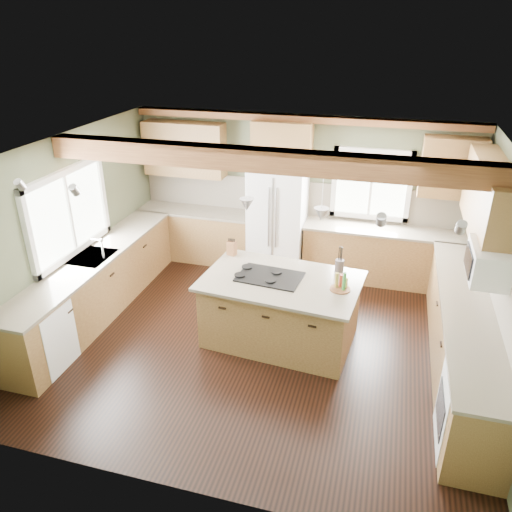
# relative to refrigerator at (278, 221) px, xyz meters

# --- Properties ---
(floor) EXTENTS (5.60, 5.60, 0.00)m
(floor) POSITION_rel_refrigerator_xyz_m (0.30, -2.12, -0.90)
(floor) COLOR black
(floor) RESTS_ON ground
(ceiling) EXTENTS (5.60, 5.60, 0.00)m
(ceiling) POSITION_rel_refrigerator_xyz_m (0.30, -2.12, 1.70)
(ceiling) COLOR silver
(ceiling) RESTS_ON wall_back
(wall_back) EXTENTS (5.60, 0.00, 5.60)m
(wall_back) POSITION_rel_refrigerator_xyz_m (0.30, 0.38, 0.40)
(wall_back) COLOR #464E37
(wall_back) RESTS_ON ground
(wall_left) EXTENTS (0.00, 5.00, 5.00)m
(wall_left) POSITION_rel_refrigerator_xyz_m (-2.50, -2.12, 0.40)
(wall_left) COLOR #464E37
(wall_left) RESTS_ON ground
(wall_right) EXTENTS (0.00, 5.00, 5.00)m
(wall_right) POSITION_rel_refrigerator_xyz_m (3.10, -2.12, 0.40)
(wall_right) COLOR #464E37
(wall_right) RESTS_ON ground
(ceiling_beam) EXTENTS (5.55, 0.26, 0.26)m
(ceiling_beam) POSITION_rel_refrigerator_xyz_m (0.30, -2.02, 1.57)
(ceiling_beam) COLOR #4D2716
(ceiling_beam) RESTS_ON ceiling
(soffit_trim) EXTENTS (5.55, 0.20, 0.10)m
(soffit_trim) POSITION_rel_refrigerator_xyz_m (0.30, 0.28, 1.64)
(soffit_trim) COLOR #4D2716
(soffit_trim) RESTS_ON ceiling
(backsplash_back) EXTENTS (5.58, 0.03, 0.58)m
(backsplash_back) POSITION_rel_refrigerator_xyz_m (0.30, 0.36, 0.31)
(backsplash_back) COLOR brown
(backsplash_back) RESTS_ON wall_back
(backsplash_right) EXTENTS (0.03, 3.70, 0.58)m
(backsplash_right) POSITION_rel_refrigerator_xyz_m (3.08, -2.07, 0.31)
(backsplash_right) COLOR brown
(backsplash_right) RESTS_ON wall_right
(base_cab_back_left) EXTENTS (2.02, 0.60, 0.88)m
(base_cab_back_left) POSITION_rel_refrigerator_xyz_m (-1.49, 0.08, -0.46)
(base_cab_back_left) COLOR brown
(base_cab_back_left) RESTS_ON floor
(counter_back_left) EXTENTS (2.06, 0.64, 0.04)m
(counter_back_left) POSITION_rel_refrigerator_xyz_m (-1.49, 0.08, 0.00)
(counter_back_left) COLOR brown
(counter_back_left) RESTS_ON base_cab_back_left
(base_cab_back_right) EXTENTS (2.62, 0.60, 0.88)m
(base_cab_back_right) POSITION_rel_refrigerator_xyz_m (1.79, 0.08, -0.46)
(base_cab_back_right) COLOR brown
(base_cab_back_right) RESTS_ON floor
(counter_back_right) EXTENTS (2.66, 0.64, 0.04)m
(counter_back_right) POSITION_rel_refrigerator_xyz_m (1.79, 0.08, 0.00)
(counter_back_right) COLOR brown
(counter_back_right) RESTS_ON base_cab_back_right
(base_cab_left) EXTENTS (0.60, 3.70, 0.88)m
(base_cab_left) POSITION_rel_refrigerator_xyz_m (-2.20, -2.07, -0.46)
(base_cab_left) COLOR brown
(base_cab_left) RESTS_ON floor
(counter_left) EXTENTS (0.64, 3.74, 0.04)m
(counter_left) POSITION_rel_refrigerator_xyz_m (-2.20, -2.07, 0.00)
(counter_left) COLOR brown
(counter_left) RESTS_ON base_cab_left
(base_cab_right) EXTENTS (0.60, 3.70, 0.88)m
(base_cab_right) POSITION_rel_refrigerator_xyz_m (2.80, -2.07, -0.46)
(base_cab_right) COLOR brown
(base_cab_right) RESTS_ON floor
(counter_right) EXTENTS (0.64, 3.74, 0.04)m
(counter_right) POSITION_rel_refrigerator_xyz_m (2.80, -2.07, 0.00)
(counter_right) COLOR brown
(counter_right) RESTS_ON base_cab_right
(upper_cab_back_left) EXTENTS (1.40, 0.35, 0.90)m
(upper_cab_back_left) POSITION_rel_refrigerator_xyz_m (-1.69, 0.21, 1.05)
(upper_cab_back_left) COLOR brown
(upper_cab_back_left) RESTS_ON wall_back
(upper_cab_over_fridge) EXTENTS (0.96, 0.35, 0.70)m
(upper_cab_over_fridge) POSITION_rel_refrigerator_xyz_m (-0.00, 0.21, 1.25)
(upper_cab_over_fridge) COLOR brown
(upper_cab_over_fridge) RESTS_ON wall_back
(upper_cab_right) EXTENTS (0.35, 2.20, 0.90)m
(upper_cab_right) POSITION_rel_refrigerator_xyz_m (2.92, -1.22, 1.05)
(upper_cab_right) COLOR brown
(upper_cab_right) RESTS_ON wall_right
(upper_cab_back_corner) EXTENTS (0.90, 0.35, 0.90)m
(upper_cab_back_corner) POSITION_rel_refrigerator_xyz_m (2.60, 0.21, 1.05)
(upper_cab_back_corner) COLOR brown
(upper_cab_back_corner) RESTS_ON wall_back
(window_left) EXTENTS (0.04, 1.60, 1.05)m
(window_left) POSITION_rel_refrigerator_xyz_m (-2.48, -2.07, 0.65)
(window_left) COLOR white
(window_left) RESTS_ON wall_left
(window_back) EXTENTS (1.10, 0.04, 1.00)m
(window_back) POSITION_rel_refrigerator_xyz_m (1.45, 0.36, 0.65)
(window_back) COLOR white
(window_back) RESTS_ON wall_back
(sink) EXTENTS (0.50, 0.65, 0.03)m
(sink) POSITION_rel_refrigerator_xyz_m (-2.20, -2.07, 0.01)
(sink) COLOR #262628
(sink) RESTS_ON counter_left
(faucet) EXTENTS (0.02, 0.02, 0.28)m
(faucet) POSITION_rel_refrigerator_xyz_m (-2.02, -2.07, 0.15)
(faucet) COLOR #B2B2B7
(faucet) RESTS_ON sink
(dishwasher) EXTENTS (0.60, 0.60, 0.84)m
(dishwasher) POSITION_rel_refrigerator_xyz_m (-2.19, -3.37, -0.47)
(dishwasher) COLOR white
(dishwasher) RESTS_ON floor
(oven) EXTENTS (0.60, 0.72, 0.84)m
(oven) POSITION_rel_refrigerator_xyz_m (2.79, -3.37, -0.47)
(oven) COLOR white
(oven) RESTS_ON floor
(microwave) EXTENTS (0.40, 0.70, 0.38)m
(microwave) POSITION_rel_refrigerator_xyz_m (2.88, -2.17, 0.65)
(microwave) COLOR white
(microwave) RESTS_ON wall_right
(pendant_left) EXTENTS (0.18, 0.18, 0.16)m
(pendant_left) POSITION_rel_refrigerator_xyz_m (0.06, -1.98, 0.98)
(pendant_left) COLOR #B2B2B7
(pendant_left) RESTS_ON ceiling
(pendant_right) EXTENTS (0.18, 0.18, 0.16)m
(pendant_right) POSITION_rel_refrigerator_xyz_m (1.00, -2.06, 0.98)
(pendant_right) COLOR #B2B2B7
(pendant_right) RESTS_ON ceiling
(refrigerator) EXTENTS (0.90, 0.74, 1.80)m
(refrigerator) POSITION_rel_refrigerator_xyz_m (0.00, 0.00, 0.00)
(refrigerator) COLOR white
(refrigerator) RESTS_ON floor
(island) EXTENTS (1.99, 1.32, 0.88)m
(island) POSITION_rel_refrigerator_xyz_m (0.53, -2.02, -0.46)
(island) COLOR brown
(island) RESTS_ON floor
(island_top) EXTENTS (2.12, 1.46, 0.04)m
(island_top) POSITION_rel_refrigerator_xyz_m (0.53, -2.02, 0.00)
(island_top) COLOR brown
(island_top) RESTS_ON island
(cooktop) EXTENTS (0.87, 0.62, 0.02)m
(cooktop) POSITION_rel_refrigerator_xyz_m (0.37, -2.01, 0.03)
(cooktop) COLOR black
(cooktop) RESTS_ON island_top
(knife_block) EXTENTS (0.14, 0.12, 0.20)m
(knife_block) POSITION_rel_refrigerator_xyz_m (-0.32, -1.49, 0.12)
(knife_block) COLOR brown
(knife_block) RESTS_ON island_top
(utensil_crock) EXTENTS (0.13, 0.13, 0.16)m
(utensil_crock) POSITION_rel_refrigerator_xyz_m (1.21, -1.57, 0.10)
(utensil_crock) COLOR #423C35
(utensil_crock) RESTS_ON island_top
(bottle_tray) EXTENTS (0.27, 0.27, 0.24)m
(bottle_tray) POSITION_rel_refrigerator_xyz_m (1.29, -2.08, 0.14)
(bottle_tray) COLOR brown
(bottle_tray) RESTS_ON island_top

